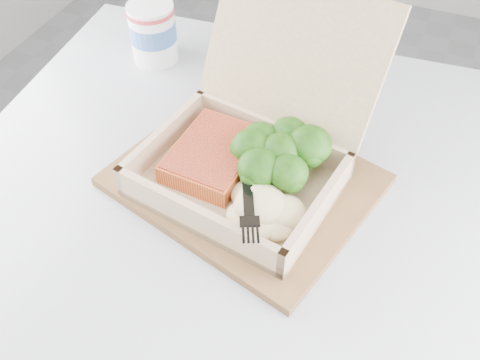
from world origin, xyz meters
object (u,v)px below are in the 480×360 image
at_px(cafe_table, 237,279).
at_px(paper_cup, 153,31).
at_px(serving_tray, 244,180).
at_px(takeout_container, 256,136).

distance_m(cafe_table, paper_cup, 0.43).
distance_m(serving_tray, takeout_container, 0.07).
height_order(cafe_table, takeout_container, takeout_container).
distance_m(cafe_table, serving_tray, 0.20).
relative_size(cafe_table, serving_tray, 2.71).
bearing_deg(cafe_table, paper_cup, 135.73).
distance_m(serving_tray, paper_cup, 0.33).
height_order(cafe_table, serving_tray, serving_tray).
bearing_deg(cafe_table, serving_tray, 94.45).
xyz_separation_m(cafe_table, takeout_container, (0.00, 0.06, 0.26)).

